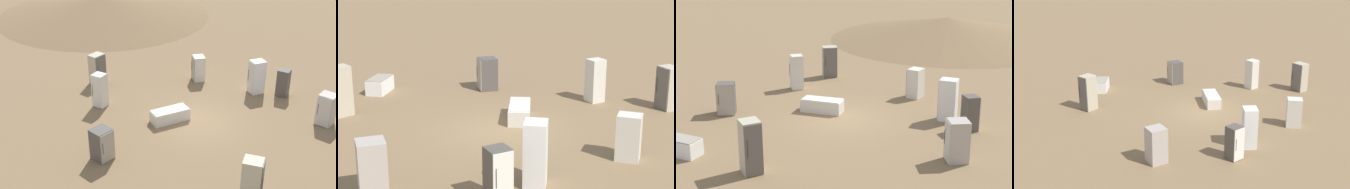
% 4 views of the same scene
% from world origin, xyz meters
% --- Properties ---
extents(ground_plane, '(1000.00, 1000.00, 0.00)m').
position_xyz_m(ground_plane, '(0.00, 0.00, 0.00)').
color(ground_plane, brown).
extents(discarded_fridge_0, '(0.87, 0.87, 1.79)m').
position_xyz_m(discarded_fridge_0, '(4.68, -2.36, 0.90)').
color(discarded_fridge_0, beige).
rests_on(discarded_fridge_0, ground_plane).
extents(discarded_fridge_1, '(1.08, 1.09, 1.43)m').
position_xyz_m(discarded_fridge_1, '(4.75, 2.49, 0.72)').
color(discarded_fridge_1, '#4C4742').
rests_on(discarded_fridge_1, ground_plane).
extents(discarded_fridge_2, '(0.85, 0.85, 1.51)m').
position_xyz_m(discarded_fridge_2, '(-5.11, -1.98, 0.75)').
color(discarded_fridge_2, '#4C4742').
rests_on(discarded_fridge_2, ground_plane).
extents(discarded_fridge_3, '(1.01, 1.01, 1.71)m').
position_xyz_m(discarded_fridge_3, '(4.72, -5.27, 0.86)').
color(discarded_fridge_3, '#B2A88E').
rests_on(discarded_fridge_3, ground_plane).
extents(discarded_fridge_4, '(1.52, 1.00, 0.67)m').
position_xyz_m(discarded_fridge_4, '(2.64, 6.71, 0.33)').
color(discarded_fridge_4, white).
rests_on(discarded_fridge_4, ground_plane).
extents(discarded_fridge_5, '(0.88, 0.77, 1.87)m').
position_xyz_m(discarded_fridge_5, '(-3.79, -2.56, 0.94)').
color(discarded_fridge_5, white).
rests_on(discarded_fridge_5, ground_plane).
extents(discarded_fridge_6, '(1.07, 1.06, 1.58)m').
position_xyz_m(discarded_fridge_6, '(-5.99, 1.26, 0.79)').
color(discarded_fridge_6, '#A89E93').
rests_on(discarded_fridge_6, ground_plane).
extents(discarded_fridge_7, '(0.70, 0.74, 1.46)m').
position_xyz_m(discarded_fridge_7, '(-1.03, -4.67, 0.73)').
color(discarded_fridge_7, beige).
rests_on(discarded_fridge_7, ground_plane).
extents(discarded_fridge_8, '(2.02, 1.31, 0.61)m').
position_xyz_m(discarded_fridge_8, '(1.37, -0.25, 0.31)').
color(discarded_fridge_8, beige).
rests_on(discarded_fridge_8, ground_plane).
extents(discarded_fridge_9, '(0.97, 0.92, 1.93)m').
position_xyz_m(discarded_fridge_9, '(-0.59, 6.31, 0.96)').
color(discarded_fridge_9, '#B2A88E').
rests_on(discarded_fridge_9, ground_plane).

